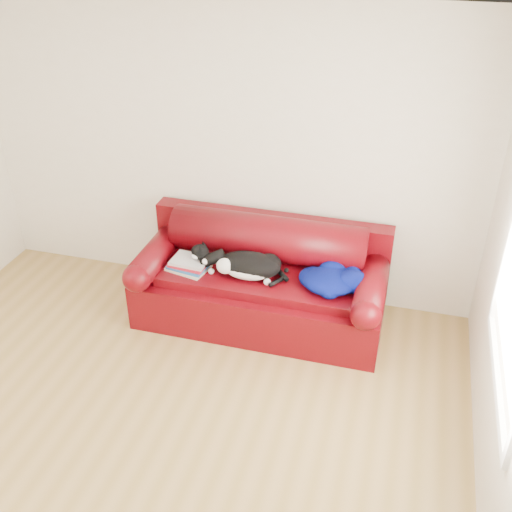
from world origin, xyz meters
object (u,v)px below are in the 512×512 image
Objects in this scene: sofa_base at (260,297)px; blanket at (333,279)px; cat at (249,266)px; book_stack at (189,264)px.

sofa_base is 3.19× the size of blanket.
sofa_base is 0.39m from cat.
cat is at bearing -124.67° from sofa_base.
cat is 1.15× the size of blanket.
book_stack is 0.52m from cat.
book_stack is (-0.59, -0.13, 0.31)m from sofa_base.
blanket is at bearing 2.77° from book_stack.
blanket reaches higher than book_stack.
sofa_base is 2.78× the size of cat.
blanket is at bearing -6.47° from sofa_base.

